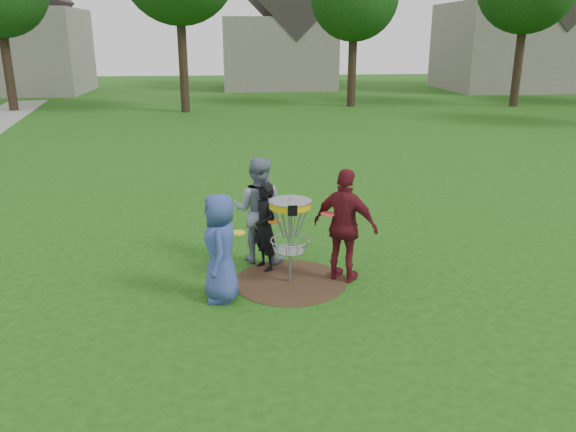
{
  "coord_description": "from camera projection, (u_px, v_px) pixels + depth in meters",
  "views": [
    {
      "loc": [
        -0.92,
        -8.11,
        3.71
      ],
      "look_at": [
        0.0,
        0.3,
        1.0
      ],
      "focal_mm": 35.0,
      "sensor_mm": 36.0,
      "label": 1
    }
  ],
  "objects": [
    {
      "name": "player_blue",
      "position": [
        220.0,
        248.0,
        8.09
      ],
      "size": [
        0.52,
        0.79,
        1.61
      ],
      "primitive_type": "imported",
      "rotation": [
        0.0,
        0.0,
        -1.58
      ],
      "color": "#33478E",
      "rests_on": "ground"
    },
    {
      "name": "player_grey",
      "position": [
        258.0,
        210.0,
        9.5
      ],
      "size": [
        1.05,
        0.92,
        1.83
      ],
      "primitive_type": "imported",
      "rotation": [
        0.0,
        0.0,
        2.85
      ],
      "color": "slate",
      "rests_on": "ground"
    },
    {
      "name": "ground",
      "position": [
        290.0,
        282.0,
        8.91
      ],
      "size": [
        100.0,
        100.0,
        0.0
      ],
      "primitive_type": "plane",
      "color": "#19470F",
      "rests_on": "ground"
    },
    {
      "name": "disc_golf_basket",
      "position": [
        290.0,
        221.0,
        8.6
      ],
      "size": [
        0.66,
        0.67,
        1.38
      ],
      "color": "#9EA0A5",
      "rests_on": "ground"
    },
    {
      "name": "held_discs",
      "position": [
        277.0,
        217.0,
        8.73
      ],
      "size": [
        1.62,
        1.3,
        0.23
      ],
      "color": "yellow",
      "rests_on": "ground"
    },
    {
      "name": "dirt_patch",
      "position": [
        290.0,
        281.0,
        8.91
      ],
      "size": [
        1.8,
        1.8,
        0.01
      ],
      "primitive_type": "cylinder",
      "color": "#47331E",
      "rests_on": "ground"
    },
    {
      "name": "player_maroon",
      "position": [
        345.0,
        226.0,
        8.71
      ],
      "size": [
        1.12,
        0.98,
        1.81
      ],
      "primitive_type": "imported",
      "rotation": [
        0.0,
        0.0,
        2.52
      ],
      "color": "maroon",
      "rests_on": "ground"
    },
    {
      "name": "disc_on_grass",
      "position": [
        229.0,
        283.0,
        8.84
      ],
      "size": [
        0.22,
        0.22,
        0.02
      ],
      "primitive_type": "cylinder",
      "color": "white",
      "rests_on": "ground"
    },
    {
      "name": "player_black",
      "position": [
        265.0,
        227.0,
        9.19
      ],
      "size": [
        0.57,
        0.64,
        1.47
      ],
      "primitive_type": "imported",
      "rotation": [
        0.0,
        0.0,
        -1.07
      ],
      "color": "black",
      "rests_on": "ground"
    },
    {
      "name": "house_row",
      "position": [
        305.0,
        30.0,
        39.44
      ],
      "size": [
        44.5,
        10.65,
        11.62
      ],
      "color": "gray",
      "rests_on": "ground"
    }
  ]
}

